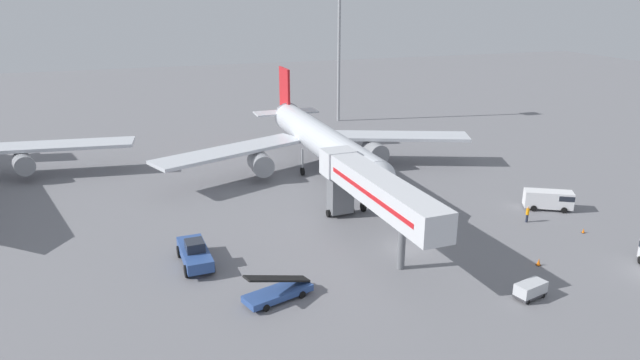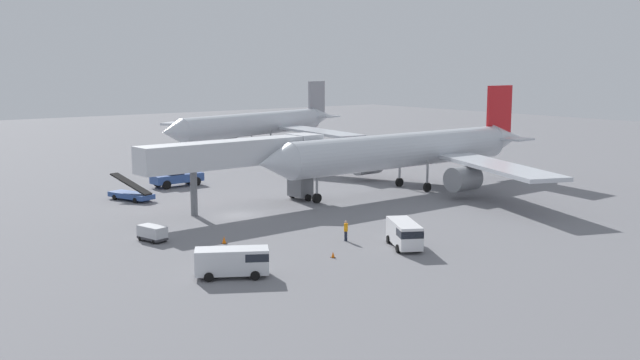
% 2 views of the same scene
% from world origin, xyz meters
% --- Properties ---
extents(ground_plane, '(300.00, 300.00, 0.00)m').
position_xyz_m(ground_plane, '(0.00, 0.00, 0.00)').
color(ground_plane, slate).
extents(airplane_at_gate, '(44.84, 43.34, 12.36)m').
position_xyz_m(airplane_at_gate, '(-0.44, 24.81, 4.76)').
color(airplane_at_gate, silver).
rests_on(airplane_at_gate, ground).
extents(jet_bridge, '(4.22, 21.70, 7.41)m').
position_xyz_m(jet_bridge, '(-2.73, 2.63, 5.62)').
color(jet_bridge, silver).
rests_on(jet_bridge, ground).
extents(pushback_tug, '(2.87, 6.60, 2.47)m').
position_xyz_m(pushback_tug, '(-19.83, 3.11, 1.14)').
color(pushback_tug, '#2D4C8E').
rests_on(pushback_tug, ground).
extents(belt_loader_truck, '(6.04, 3.65, 2.88)m').
position_xyz_m(belt_loader_truck, '(-14.27, -5.28, 0.74)').
color(belt_loader_truck, '#2D4C8E').
rests_on(belt_loader_truck, ground).
extents(service_van_far_right, '(5.50, 4.18, 2.18)m').
position_xyz_m(service_van_far_right, '(20.14, 4.11, 1.25)').
color(service_van_far_right, white).
rests_on(service_van_far_right, ground).
extents(baggage_cart_far_center, '(2.91, 1.91, 1.35)m').
position_xyz_m(baggage_cart_far_center, '(5.20, -11.60, 0.76)').
color(baggage_cart_far_center, '#38383D').
rests_on(baggage_cart_far_center, ground).
extents(ground_crew_worker_foreground, '(0.48, 0.48, 1.81)m').
position_xyz_m(ground_crew_worker_foreground, '(15.30, 1.75, 0.96)').
color(ground_crew_worker_foreground, '#1E2333').
rests_on(ground_crew_worker_foreground, ground).
extents(safety_cone_alpha, '(0.42, 0.42, 0.64)m').
position_xyz_m(safety_cone_alpha, '(9.71, -7.10, 0.32)').
color(safety_cone_alpha, black).
rests_on(safety_cone_alpha, ground).
extents(safety_cone_bravo, '(0.32, 0.32, 0.50)m').
position_xyz_m(safety_cone_bravo, '(18.97, -2.56, 0.24)').
color(safety_cone_bravo, black).
rests_on(safety_cone_bravo, ground).
extents(apron_light_mast, '(2.40, 2.40, 27.71)m').
position_xyz_m(apron_light_mast, '(13.70, 55.51, 19.00)').
color(apron_light_mast, '#93969B').
rests_on(apron_light_mast, ground).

